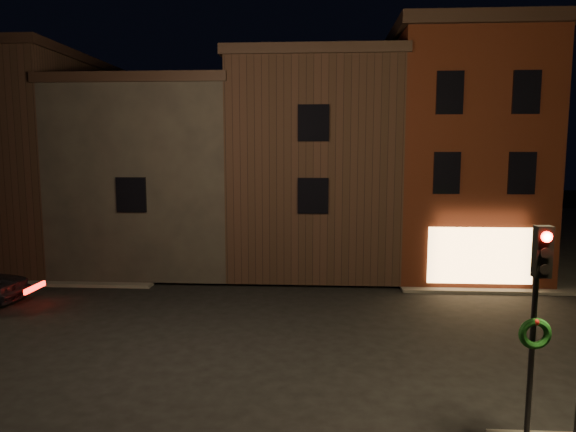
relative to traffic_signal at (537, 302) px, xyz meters
name	(u,v)px	position (x,y,z in m)	size (l,w,h in m)	color
ground	(259,336)	(-5.60, 5.51, -2.81)	(120.00, 120.00, 0.00)	black
sidewalk_far_left	(11,228)	(-25.60, 25.51, -2.75)	(30.00, 30.00, 0.12)	#2D2B28
corner_building	(457,152)	(2.40, 14.98, 2.59)	(6.50, 8.50, 10.50)	#3E160B
row_building_a	(315,164)	(-4.10, 16.01, 2.03)	(7.30, 10.30, 9.40)	black
row_building_b	(168,174)	(-11.35, 16.01, 1.53)	(7.80, 10.30, 8.40)	black
row_building_c	(26,158)	(-18.60, 16.01, 2.28)	(7.30, 10.30, 9.90)	black
traffic_signal	(537,302)	(0.00, 0.00, 0.00)	(0.58, 0.38, 4.05)	black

